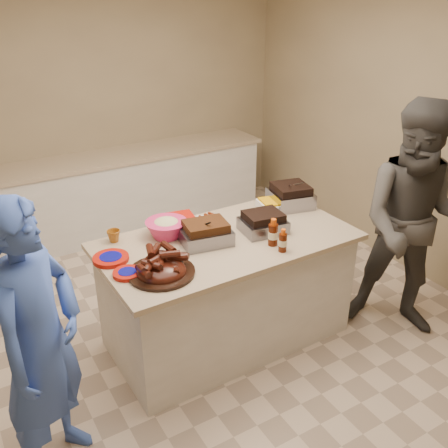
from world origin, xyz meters
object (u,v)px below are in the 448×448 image
bbq_bottle_a (273,245)px  island (227,336)px  roasting_pan (290,206)px  bbq_bottle_b (282,251)px  coleslaw_bowl (167,236)px  rib_platter (162,274)px  guest_gray (397,324)px  plastic_cup (114,242)px  mustard_bottle (199,243)px

bbq_bottle_a → island: bearing=133.2°
bbq_bottle_a → roasting_pan: bearing=42.7°
roasting_pan → bbq_bottle_b: bbq_bottle_b is taller
roasting_pan → coleslaw_bowl: bearing=-168.6°
rib_platter → guest_gray: size_ratio=0.23×
island → roasting_pan: (0.77, 0.25, 0.89)m
bbq_bottle_b → guest_gray: bbq_bottle_b is taller
coleslaw_bowl → roasting_pan: bearing=-0.6°
rib_platter → guest_gray: bearing=-11.5°
bbq_bottle_a → guest_gray: (1.08, -0.35, -0.89)m
rib_platter → guest_gray: 2.16m
bbq_bottle_a → bbq_bottle_b: size_ratio=1.19×
rib_platter → plastic_cup: rib_platter is taller
bbq_bottle_b → guest_gray: (1.07, -0.24, -0.89)m
rib_platter → plastic_cup: bearing=100.6°
bbq_bottle_b → plastic_cup: (-0.96, 0.74, 0.00)m
roasting_pan → bbq_bottle_a: bearing=-125.2°
island → bbq_bottle_b: bbq_bottle_b is taller
bbq_bottle_b → plastic_cup: size_ratio=1.76×
plastic_cup → rib_platter: bearing=-79.4°
roasting_pan → bbq_bottle_a: bbq_bottle_a is taller
rib_platter → roasting_pan: bearing=18.2°
island → coleslaw_bowl: (-0.37, 0.26, 0.89)m
bbq_bottle_b → mustard_bottle: bbq_bottle_b is taller
island → guest_gray: 1.44m
bbq_bottle_b → guest_gray: bearing=-12.7°
island → mustard_bottle: 0.91m
island → guest_gray: island is taller
plastic_cup → mustard_bottle: bearing=-32.4°
roasting_pan → mustard_bottle: (-0.97, -0.20, 0.00)m
bbq_bottle_a → rib_platter: bearing=177.3°
guest_gray → mustard_bottle: bearing=-156.0°
coleslaw_bowl → mustard_bottle: bearing=-52.9°
roasting_pan → bbq_bottle_b: (-0.53, -0.61, 0.00)m
guest_gray → bbq_bottle_b: bearing=-145.5°
guest_gray → roasting_pan: bearing=169.7°
coleslaw_bowl → bbq_bottle_a: (0.60, -0.51, 0.00)m
island → rib_platter: bearing=-162.7°
bbq_bottle_a → mustard_bottle: size_ratio=1.88×
bbq_bottle_a → bbq_bottle_b: 0.11m
rib_platter → bbq_bottle_a: 0.85m
bbq_bottle_a → plastic_cup: size_ratio=2.10×
coleslaw_bowl → bbq_bottle_a: size_ratio=1.52×
coleslaw_bowl → bbq_bottle_a: coleslaw_bowl is taller
bbq_bottle_a → mustard_bottle: (-0.44, 0.30, 0.00)m
island → mustard_bottle: (-0.21, 0.05, 0.89)m
coleslaw_bowl → guest_gray: 2.08m
island → bbq_bottle_b: (0.23, -0.36, 0.89)m
rib_platter → coleslaw_bowl: coleslaw_bowl is taller
bbq_bottle_a → coleslaw_bowl: bearing=139.7°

